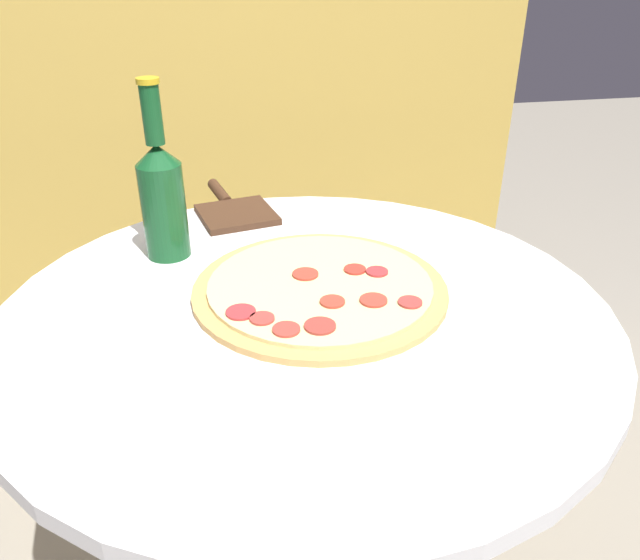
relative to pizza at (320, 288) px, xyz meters
The scene contains 5 objects.
table 0.20m from the pizza, 131.62° to the right, with size 0.85×0.85×0.70m.
fence_panel 0.96m from the pizza, 91.65° to the left, with size 1.58×0.04×1.42m.
pizza is the anchor object (origin of this frame).
beer_bottle 0.29m from the pizza, 141.83° to the left, with size 0.07×0.07×0.28m.
pizza_paddle 0.35m from the pizza, 107.20° to the left, with size 0.15×0.26×0.02m.
Camera 1 is at (-0.12, -0.74, 1.15)m, focal length 35.00 mm.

